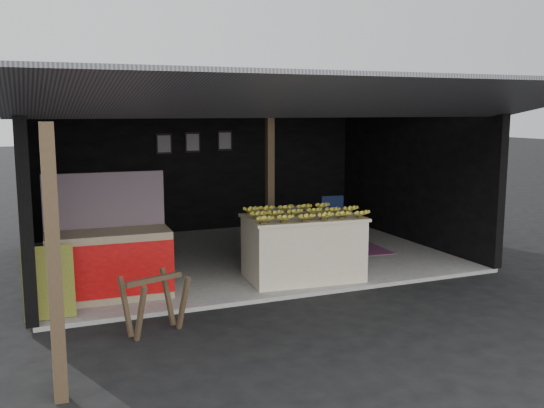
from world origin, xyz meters
name	(u,v)px	position (x,y,z in m)	size (l,w,h in m)	color
ground	(302,298)	(0.00, 0.00, 0.00)	(80.00, 80.00, 0.00)	black
concrete_slab	(241,256)	(0.00, 2.50, 0.03)	(7.00, 5.00, 0.06)	gray
shophouse	(235,138)	(0.00, 2.82, 2.10)	(7.40, 7.29, 3.02)	black
banana_table	(303,247)	(0.35, 0.70, 0.54)	(1.82, 1.21, 0.96)	silver
banana_pile	(303,210)	(0.35, 0.70, 1.12)	(1.61, 0.96, 0.19)	gold
white_crate	(283,237)	(0.40, 1.58, 0.52)	(0.87, 0.63, 0.92)	white
neighbor_stall	(109,261)	(-2.49, 0.88, 0.57)	(1.66, 0.80, 1.69)	#998466
green_signboard	(49,282)	(-3.29, 0.29, 0.51)	(0.60, 0.04, 0.90)	black
sawhorse	(155,298)	(-2.17, -0.58, 0.43)	(0.78, 0.77, 0.69)	#4C3926
water_barrel	(337,254)	(1.16, 1.10, 0.28)	(0.30, 0.30, 0.44)	navy
plastic_chair	(334,216)	(1.90, 2.59, 0.60)	(0.49, 0.49, 0.92)	#0A143A
magenta_rug	(346,251)	(1.84, 2.03, 0.07)	(1.50, 1.00, 0.01)	#691749
picture_frames	(194,142)	(-0.17, 4.89, 1.93)	(1.62, 0.04, 0.46)	black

